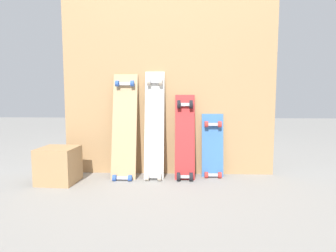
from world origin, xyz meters
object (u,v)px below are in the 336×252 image
wooden_crate (59,165)px  skateboard_natural (124,130)px  skateboard_white (154,129)px  skateboard_blue (213,149)px  skateboard_red (185,140)px

wooden_crate → skateboard_natural: bearing=20.5°
skateboard_natural → skateboard_white: skateboard_white is taller
skateboard_white → wooden_crate: skateboard_white is taller
skateboard_blue → wooden_crate: (-1.23, -0.24, -0.09)m
skateboard_natural → skateboard_white: bearing=1.7°
skateboard_red → skateboard_blue: skateboard_red is taller
skateboard_white → skateboard_blue: bearing=5.9°
skateboard_white → skateboard_blue: skateboard_white is taller
skateboard_natural → skateboard_red: 0.51m
skateboard_blue → wooden_crate: skateboard_blue is taller
skateboard_red → skateboard_blue: 0.26m
skateboard_natural → skateboard_blue: skateboard_natural is taller
skateboard_white → skateboard_blue: size_ratio=1.58×
skateboard_natural → skateboard_white: (0.25, 0.01, 0.02)m
skateboard_red → wooden_crate: skateboard_red is taller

